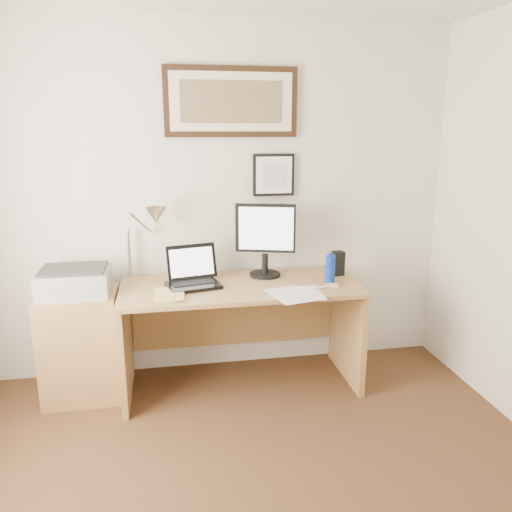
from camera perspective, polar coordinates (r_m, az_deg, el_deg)
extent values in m
cube|color=silver|center=(3.61, -5.13, 5.97)|extent=(3.50, 0.02, 2.50)
cube|color=olive|center=(3.59, -19.32, -9.65)|extent=(0.50, 0.40, 0.73)
cylinder|color=#0C2A9D|center=(3.43, 8.48, -1.52)|extent=(0.07, 0.07, 0.19)
cylinder|color=#0C2A9D|center=(3.40, 8.54, 0.17)|extent=(0.03, 0.03, 0.02)
cube|color=black|center=(3.62, 9.35, -0.82)|extent=(0.09, 0.08, 0.18)
cube|color=white|center=(3.18, 3.95, -4.44)|extent=(0.30, 0.37, 0.00)
cube|color=white|center=(3.21, 5.70, -4.25)|extent=(0.22, 0.30, 0.00)
cube|color=#E1CD6A|center=(3.38, 8.77, -3.34)|extent=(0.10, 0.10, 0.01)
cylinder|color=white|center=(3.31, 7.11, -3.64)|extent=(0.14, 0.06, 0.02)
imported|color=#D3B963|center=(3.20, -11.59, -4.41)|extent=(0.19, 0.26, 0.02)
cube|color=olive|center=(3.39, -1.82, -3.51)|extent=(1.60, 0.70, 0.03)
cube|color=olive|center=(3.50, -14.68, -9.95)|extent=(0.04, 0.65, 0.72)
cube|color=olive|center=(3.71, 10.37, -8.31)|extent=(0.04, 0.65, 0.72)
cube|color=olive|center=(3.79, -2.53, -6.09)|extent=(1.50, 0.03, 0.55)
cube|color=black|center=(3.35, -7.16, -3.36)|extent=(0.38, 0.31, 0.02)
cube|color=black|center=(3.37, -7.20, -2.98)|extent=(0.30, 0.19, 0.00)
cube|color=black|center=(3.44, -7.36, -0.65)|extent=(0.35, 0.15, 0.23)
cube|color=white|center=(3.43, -7.35, -0.69)|extent=(0.30, 0.12, 0.18)
cylinder|color=black|center=(3.57, 1.03, -2.12)|extent=(0.22, 0.22, 0.02)
cylinder|color=black|center=(3.55, 1.04, -0.89)|extent=(0.04, 0.04, 0.14)
cube|color=black|center=(3.48, 1.09, 3.20)|extent=(0.41, 0.15, 0.34)
cube|color=white|center=(3.46, 1.15, 3.14)|extent=(0.37, 0.11, 0.30)
cube|color=#9E9EA0|center=(3.43, -20.02, -2.85)|extent=(0.44, 0.34, 0.16)
cube|color=#2F2F2F|center=(3.41, -20.15, -1.41)|extent=(0.40, 0.30, 0.02)
cylinder|color=silver|center=(3.59, -14.31, 0.32)|extent=(0.02, 0.02, 0.36)
cylinder|color=silver|center=(3.48, -12.95, 3.66)|extent=(0.15, 0.23, 0.19)
cone|color=silver|center=(3.41, -11.36, 4.55)|extent=(0.16, 0.18, 0.15)
cube|color=black|center=(3.57, -2.84, 17.19)|extent=(0.92, 0.03, 0.47)
cube|color=beige|center=(3.55, -2.80, 17.20)|extent=(0.84, 0.01, 0.39)
cube|color=brown|center=(3.54, -2.79, 17.20)|extent=(0.70, 0.00, 0.28)
cube|color=black|center=(3.63, 2.02, 9.25)|extent=(0.30, 0.02, 0.30)
cube|color=white|center=(3.61, 2.07, 9.22)|extent=(0.26, 0.00, 0.26)
cube|color=#B6BBC0|center=(3.61, 2.09, 9.22)|extent=(0.17, 0.00, 0.17)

